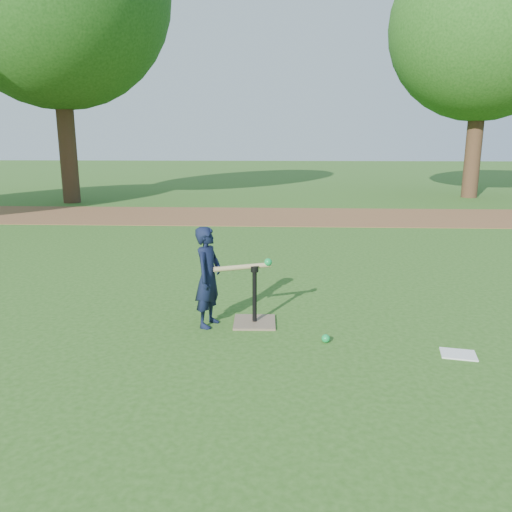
{
  "coord_description": "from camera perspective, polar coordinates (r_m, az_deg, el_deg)",
  "views": [
    {
      "loc": [
        0.3,
        -4.77,
        1.87
      ],
      "look_at": [
        0.05,
        0.43,
        0.65
      ],
      "focal_mm": 35.0,
      "sensor_mm": 36.0,
      "label": 1
    }
  ],
  "objects": [
    {
      "name": "clipboard",
      "position": [
        4.87,
        22.12,
        -10.36
      ],
      "size": [
        0.34,
        0.28,
        0.01
      ],
      "primitive_type": "cube",
      "rotation": [
        0.0,
        0.0,
        -0.2
      ],
      "color": "silver",
      "rests_on": "ground"
    },
    {
      "name": "wiffle_ball_ground",
      "position": [
        4.81,
        7.98,
        -9.32
      ],
      "size": [
        0.08,
        0.08,
        0.08
      ],
      "primitive_type": "sphere",
      "color": "#0D953D",
      "rests_on": "ground"
    },
    {
      "name": "swing_action",
      "position": [
        5.06,
        -1.28,
        -1.17
      ],
      "size": [
        0.63,
        0.28,
        0.11
      ],
      "color": "tan",
      "rests_on": "ground"
    },
    {
      "name": "child",
      "position": [
        5.06,
        -5.48,
        -2.4
      ],
      "size": [
        0.34,
        0.43,
        1.03
      ],
      "primitive_type": "imported",
      "rotation": [
        0.0,
        0.0,
        1.29
      ],
      "color": "black",
      "rests_on": "ground"
    },
    {
      "name": "tree_right",
      "position": [
        18.2,
        24.75,
        22.92
      ],
      "size": [
        5.8,
        5.8,
        8.21
      ],
      "color": "#382316",
      "rests_on": "ground"
    },
    {
      "name": "batting_tee",
      "position": [
        5.21,
        -0.16,
        -6.55
      ],
      "size": [
        0.44,
        0.44,
        0.61
      ],
      "color": "#75604A",
      "rests_on": "ground"
    },
    {
      "name": "dirt_strip",
      "position": [
        12.41,
        1.41,
        4.57
      ],
      "size": [
        24.0,
        3.0,
        0.01
      ],
      "primitive_type": "cube",
      "color": "brown",
      "rests_on": "ground"
    },
    {
      "name": "ground",
      "position": [
        5.13,
        -0.76,
        -8.18
      ],
      "size": [
        80.0,
        80.0,
        0.0
      ],
      "primitive_type": "plane",
      "color": "#285116",
      "rests_on": "ground"
    }
  ]
}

